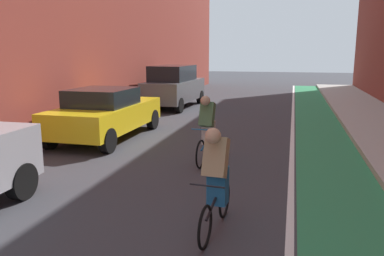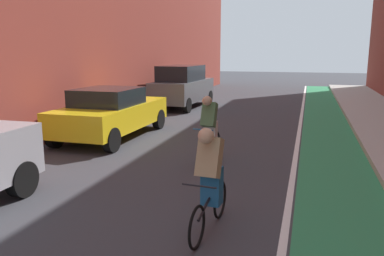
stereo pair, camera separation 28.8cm
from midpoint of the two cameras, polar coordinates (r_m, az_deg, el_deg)
The scene contains 7 objects.
ground_plane at distance 10.37m, azimuth 2.37°, elevation -3.24°, with size 86.38×86.38×0.00m, color #38383D.
bike_lane_paint at distance 12.04m, azimuth 20.40°, elevation -1.92°, with size 1.60×39.26×0.00m, color #2D8451.
lane_divider_stripe at distance 12.01m, azimuth 16.11°, elevation -1.68°, with size 0.12×39.26×0.00m, color white.
parked_sedan_yellow_cab at distance 11.94m, azimuth -11.22°, elevation 2.31°, with size 1.96×4.44×1.53m.
parked_suv_gray at distance 18.31m, azimuth -0.96°, elevation 6.26°, with size 1.96×4.50×1.98m.
cyclist_trailing at distance 5.54m, azimuth 4.18°, elevation -7.56°, with size 0.48×1.65×1.58m.
cyclist_far at distance 9.04m, azimuth 3.54°, elevation 0.10°, with size 0.48×1.71×1.61m.
Camera 2 is at (2.64, 5.94, 2.58)m, focal length 35.96 mm.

